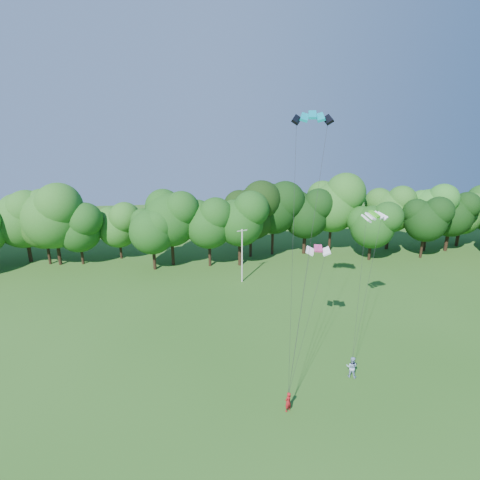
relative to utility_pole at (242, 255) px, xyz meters
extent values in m
plane|color=#265717|center=(-1.31, -27.26, -3.85)|extent=(160.00, 160.00, 0.00)
cylinder|color=silver|center=(0.00, 0.00, -0.13)|extent=(0.19, 0.19, 7.46)
cube|color=silver|center=(0.00, 0.00, 3.42)|extent=(1.42, 0.62, 0.08)
imported|color=#A51519|center=(0.40, -24.21, -3.03)|extent=(0.72, 0.66, 1.65)
imported|color=#A6BEE6|center=(6.74, -20.95, -2.90)|extent=(1.16, 1.08, 1.91)
cube|color=#0599A9|center=(3.74, -15.64, 17.53)|extent=(3.41, 2.15, 0.73)
cube|color=green|center=(10.52, -14.63, 8.82)|extent=(2.71, 1.93, 0.52)
cube|color=#CB3877|center=(4.36, -17.36, 6.64)|extent=(2.24, 1.46, 0.42)
cylinder|color=#372316|center=(-28.45, 10.28, -1.98)|extent=(0.42, 0.42, 3.74)
ellipsoid|color=#245117|center=(-28.45, 10.28, 2.95)|extent=(7.48, 7.48, 8.16)
cylinder|color=#322313|center=(2.66, 9.90, -1.64)|extent=(0.49, 0.49, 4.43)
ellipsoid|color=black|center=(2.66, 9.90, 4.19)|extent=(8.85, 8.85, 9.66)
cylinder|color=black|center=(32.31, 9.18, -1.78)|extent=(0.50, 0.50, 4.15)
ellipsoid|color=#266820|center=(32.31, 9.18, 3.68)|extent=(8.29, 8.29, 9.04)
camera|label=1|loc=(-5.97, -46.66, 16.96)|focal=28.00mm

